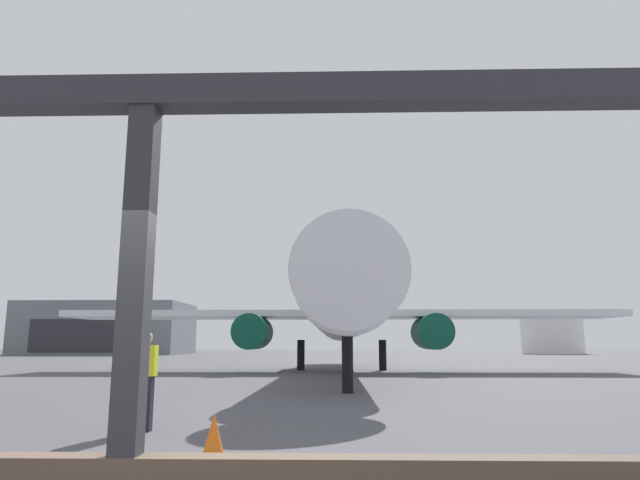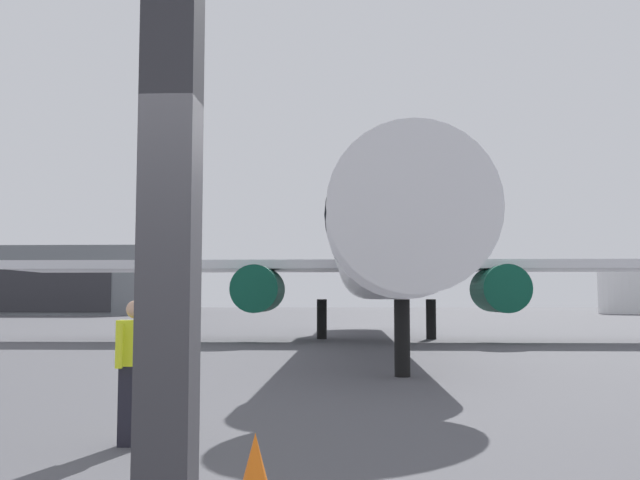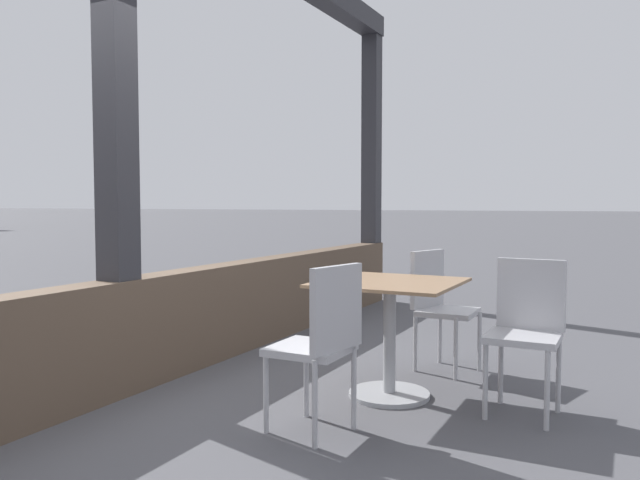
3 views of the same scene
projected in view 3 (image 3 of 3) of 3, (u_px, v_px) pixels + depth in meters
The scene contains 5 objects.
window_frame at pixel (118, 208), 4.05m from camera, with size 8.95×0.24×3.59m.
dining_table at pixel (390, 326), 4.00m from camera, with size 0.85×0.85×0.75m.
cafe_chair_window_left at pixel (322, 335), 3.33m from camera, with size 0.45×0.45×0.92m.
cafe_chair_window_right at pixel (527, 322), 3.70m from camera, with size 0.41×0.41×0.91m.
cafe_chair_aisle_left at pixel (438, 300), 4.67m from camera, with size 0.47×0.47×0.89m.
Camera 3 is at (-3.03, -2.99, 1.24)m, focal length 35.12 mm.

